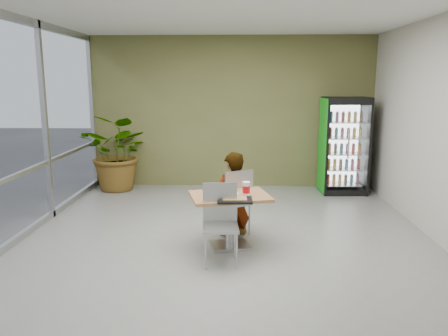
# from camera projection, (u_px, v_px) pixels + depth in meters

# --- Properties ---
(ground) EXTENTS (7.00, 7.00, 0.00)m
(ground) POSITION_uv_depth(u_px,v_px,m) (226.00, 244.00, 6.18)
(ground) COLOR gray
(ground) RESTS_ON ground
(room_envelope) EXTENTS (6.00, 7.00, 3.20)m
(room_envelope) POSITION_uv_depth(u_px,v_px,m) (226.00, 132.00, 5.87)
(room_envelope) COLOR beige
(room_envelope) RESTS_ON ground
(storefront_frame) EXTENTS (0.10, 7.00, 3.20)m
(storefront_frame) POSITION_uv_depth(u_px,v_px,m) (8.00, 131.00, 5.97)
(storefront_frame) COLOR #A7A9AB
(storefront_frame) RESTS_ON ground
(dining_table) EXTENTS (1.19, 0.96, 0.75)m
(dining_table) POSITION_uv_depth(u_px,v_px,m) (230.00, 210.00, 5.98)
(dining_table) COLOR #AE6F4A
(dining_table) RESTS_ON ground
(chair_far) EXTENTS (0.60, 0.60, 1.00)m
(chair_far) POSITION_uv_depth(u_px,v_px,m) (236.00, 197.00, 6.44)
(chair_far) COLOR #A7A9AB
(chair_far) RESTS_ON ground
(chair_near) EXTENTS (0.48, 0.48, 1.00)m
(chair_near) POSITION_uv_depth(u_px,v_px,m) (220.00, 216.00, 5.53)
(chair_near) COLOR #A7A9AB
(chair_near) RESTS_ON ground
(seated_woman) EXTENTS (0.68, 0.59, 1.55)m
(seated_woman) POSITION_uv_depth(u_px,v_px,m) (232.00, 203.00, 6.51)
(seated_woman) COLOR black
(seated_woman) RESTS_ON ground
(pizza_plate) EXTENTS (0.35, 0.35, 0.03)m
(pizza_plate) POSITION_uv_depth(u_px,v_px,m) (230.00, 193.00, 5.94)
(pizza_plate) COLOR white
(pizza_plate) RESTS_ON dining_table
(soda_cup) EXTENTS (0.10, 0.10, 0.19)m
(soda_cup) POSITION_uv_depth(u_px,v_px,m) (246.00, 189.00, 5.89)
(soda_cup) COLOR white
(soda_cup) RESTS_ON dining_table
(napkin_stack) EXTENTS (0.19, 0.19, 0.02)m
(napkin_stack) POSITION_uv_depth(u_px,v_px,m) (211.00, 197.00, 5.79)
(napkin_stack) COLOR white
(napkin_stack) RESTS_ON dining_table
(cafeteria_tray) EXTENTS (0.45, 0.34, 0.03)m
(cafeteria_tray) POSITION_uv_depth(u_px,v_px,m) (235.00, 200.00, 5.62)
(cafeteria_tray) COLOR black
(cafeteria_tray) RESTS_ON dining_table
(beverage_fridge) EXTENTS (0.92, 0.72, 1.95)m
(beverage_fridge) POSITION_uv_depth(u_px,v_px,m) (344.00, 146.00, 8.86)
(beverage_fridge) COLOR black
(beverage_fridge) RESTS_ON ground
(potted_plant) EXTENTS (1.74, 1.61, 1.59)m
(potted_plant) POSITION_uv_depth(u_px,v_px,m) (119.00, 153.00, 9.11)
(potted_plant) COLOR #2B5E25
(potted_plant) RESTS_ON ground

